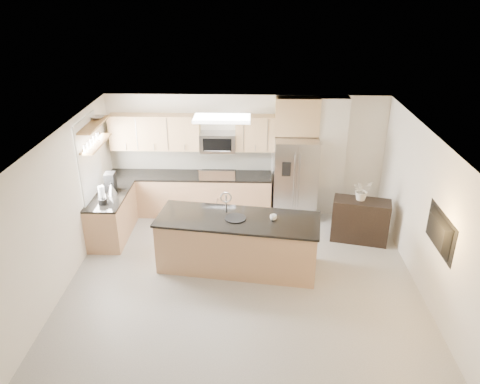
{
  "coord_description": "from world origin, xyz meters",
  "views": [
    {
      "loc": [
        0.17,
        -6.41,
        4.85
      ],
      "look_at": [
        -0.07,
        1.3,
        1.27
      ],
      "focal_mm": 35.0,
      "sensor_mm": 36.0,
      "label": 1
    }
  ],
  "objects_px": {
    "island": "(238,243)",
    "flower_vase": "(363,185)",
    "range": "(218,194)",
    "credenza": "(360,221)",
    "blender": "(102,196)",
    "refrigerator": "(295,178)",
    "television": "(435,232)",
    "bowl": "(97,117)",
    "coffee_maker": "(110,182)",
    "cup": "(273,217)",
    "platter": "(235,218)",
    "microwave": "(218,142)",
    "kettle": "(112,189)"
  },
  "relations": [
    {
      "from": "island",
      "to": "coffee_maker",
      "type": "distance_m",
      "value": 2.95
    },
    {
      "from": "blender",
      "to": "cup",
      "type": "bearing_deg",
      "value": -11.65
    },
    {
      "from": "microwave",
      "to": "flower_vase",
      "type": "xyz_separation_m",
      "value": [
        2.88,
        -1.16,
        -0.45
      ]
    },
    {
      "from": "range",
      "to": "flower_vase",
      "type": "distance_m",
      "value": 3.14
    },
    {
      "from": "platter",
      "to": "blender",
      "type": "relative_size",
      "value": 1.02
    },
    {
      "from": "credenza",
      "to": "platter",
      "type": "relative_size",
      "value": 2.9
    },
    {
      "from": "coffee_maker",
      "to": "bowl",
      "type": "distance_m",
      "value": 1.3
    },
    {
      "from": "refrigerator",
      "to": "credenza",
      "type": "distance_m",
      "value": 1.68
    },
    {
      "from": "blender",
      "to": "coffee_maker",
      "type": "distance_m",
      "value": 0.63
    },
    {
      "from": "credenza",
      "to": "blender",
      "type": "xyz_separation_m",
      "value": [
        -4.97,
        -0.39,
        0.64
      ]
    },
    {
      "from": "island",
      "to": "bowl",
      "type": "height_order",
      "value": "bowl"
    },
    {
      "from": "flower_vase",
      "to": "platter",
      "type": "bearing_deg",
      "value": -155.74
    },
    {
      "from": "television",
      "to": "flower_vase",
      "type": "bearing_deg",
      "value": 16.88
    },
    {
      "from": "island",
      "to": "blender",
      "type": "xyz_separation_m",
      "value": [
        -2.58,
        0.62,
        0.58
      ]
    },
    {
      "from": "kettle",
      "to": "flower_vase",
      "type": "bearing_deg",
      "value": 0.04
    },
    {
      "from": "credenza",
      "to": "cup",
      "type": "distance_m",
      "value": 2.15
    },
    {
      "from": "range",
      "to": "cup",
      "type": "relative_size",
      "value": 9.29
    },
    {
      "from": "range",
      "to": "kettle",
      "type": "relative_size",
      "value": 4.54
    },
    {
      "from": "bowl",
      "to": "television",
      "type": "relative_size",
      "value": 0.3
    },
    {
      "from": "credenza",
      "to": "platter",
      "type": "height_order",
      "value": "platter"
    },
    {
      "from": "blender",
      "to": "kettle",
      "type": "height_order",
      "value": "blender"
    },
    {
      "from": "range",
      "to": "blender",
      "type": "xyz_separation_m",
      "value": [
        -2.07,
        -1.48,
        0.61
      ]
    },
    {
      "from": "microwave",
      "to": "credenza",
      "type": "xyz_separation_m",
      "value": [
        2.9,
        -1.22,
        -1.19
      ]
    },
    {
      "from": "range",
      "to": "blender",
      "type": "relative_size",
      "value": 3.08
    },
    {
      "from": "island",
      "to": "credenza",
      "type": "height_order",
      "value": "island"
    },
    {
      "from": "island",
      "to": "flower_vase",
      "type": "relative_size",
      "value": 4.92
    },
    {
      "from": "television",
      "to": "credenza",
      "type": "bearing_deg",
      "value": 16.81
    },
    {
      "from": "refrigerator",
      "to": "microwave",
      "type": "bearing_deg",
      "value": 174.14
    },
    {
      "from": "cup",
      "to": "flower_vase",
      "type": "distance_m",
      "value": 2.08
    },
    {
      "from": "refrigerator",
      "to": "kettle",
      "type": "relative_size",
      "value": 7.09
    },
    {
      "from": "credenza",
      "to": "kettle",
      "type": "relative_size",
      "value": 4.36
    },
    {
      "from": "bowl",
      "to": "coffee_maker",
      "type": "bearing_deg",
      "value": -48.23
    },
    {
      "from": "coffee_maker",
      "to": "island",
      "type": "bearing_deg",
      "value": -25.75
    },
    {
      "from": "microwave",
      "to": "credenza",
      "type": "height_order",
      "value": "microwave"
    },
    {
      "from": "credenza",
      "to": "cup",
      "type": "height_order",
      "value": "cup"
    },
    {
      "from": "cup",
      "to": "platter",
      "type": "distance_m",
      "value": 0.66
    },
    {
      "from": "island",
      "to": "cup",
      "type": "distance_m",
      "value": 0.82
    },
    {
      "from": "microwave",
      "to": "refrigerator",
      "type": "distance_m",
      "value": 1.82
    },
    {
      "from": "cup",
      "to": "flower_vase",
      "type": "relative_size",
      "value": 0.2
    },
    {
      "from": "refrigerator",
      "to": "television",
      "type": "bearing_deg",
      "value": -58.96
    },
    {
      "from": "refrigerator",
      "to": "bowl",
      "type": "distance_m",
      "value": 4.23
    },
    {
      "from": "microwave",
      "to": "platter",
      "type": "relative_size",
      "value": 2.01
    },
    {
      "from": "island",
      "to": "blender",
      "type": "distance_m",
      "value": 2.72
    },
    {
      "from": "credenza",
      "to": "range",
      "type": "bearing_deg",
      "value": 172.38
    },
    {
      "from": "range",
      "to": "credenza",
      "type": "height_order",
      "value": "range"
    },
    {
      "from": "platter",
      "to": "bowl",
      "type": "xyz_separation_m",
      "value": [
        -2.71,
        1.44,
        1.38
      ]
    },
    {
      "from": "range",
      "to": "cup",
      "type": "height_order",
      "value": "range"
    },
    {
      "from": "credenza",
      "to": "cup",
      "type": "bearing_deg",
      "value": -136.34
    },
    {
      "from": "refrigerator",
      "to": "bowl",
      "type": "bearing_deg",
      "value": -170.79
    },
    {
      "from": "island",
      "to": "blender",
      "type": "bearing_deg",
      "value": 174.19
    }
  ]
}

